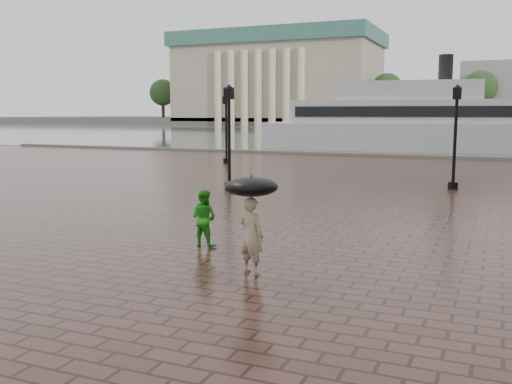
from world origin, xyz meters
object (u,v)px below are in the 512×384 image
ferry_near (408,122)px  street_lamps (369,132)px  adult_pedestrian (251,235)px  child_pedestrian (204,218)px

ferry_near → street_lamps: bearing=-92.9°
adult_pedestrian → ferry_near: bearing=-69.5°
adult_pedestrian → ferry_near: ferry_near is taller
street_lamps → adult_pedestrian: size_ratio=13.30×
child_pedestrian → street_lamps: bearing=-87.5°
street_lamps → child_pedestrian: (-0.41, -17.46, -1.61)m
street_lamps → ferry_near: ferry_near is taller
street_lamps → adult_pedestrian: bearing=-85.1°
ferry_near → adult_pedestrian: bearing=-92.1°
street_lamps → ferry_near: size_ratio=0.83×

